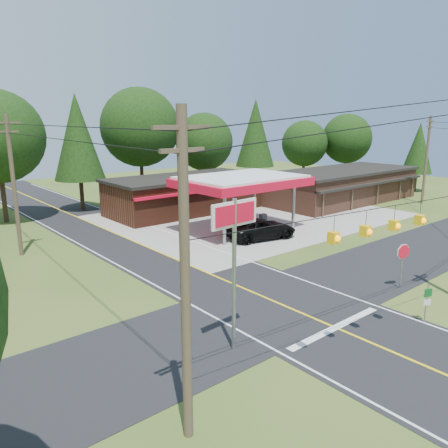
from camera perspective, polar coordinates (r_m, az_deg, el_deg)
ground at (r=23.87m, az=7.25°, el=-10.32°), size 120.00×120.00×0.00m
main_highway at (r=23.86m, az=7.25°, el=-10.30°), size 8.00×120.00×0.02m
cross_road at (r=23.86m, az=7.25°, el=-10.29°), size 70.00×7.00×0.02m
lane_center_yellow at (r=23.86m, az=7.25°, el=-10.26°), size 0.15×110.00×0.00m
gas_canopy at (r=37.80m, az=2.30°, el=5.39°), size 10.60×7.40×4.88m
convenience_store at (r=46.51m, az=-5.11°, el=3.95°), size 16.40×7.55×3.80m
strip_building at (r=54.32m, az=15.17°, el=4.91°), size 20.40×8.75×3.80m
utility_pole_near_left at (r=12.56m, az=-5.09°, el=-7.04°), size 1.80×0.30×10.00m
utility_pole_far_left at (r=33.98m, az=-25.78°, el=4.73°), size 1.80×0.30×10.00m
utility_pole_far_right at (r=55.66m, az=24.92°, el=7.74°), size 1.80×0.30×10.00m
overhead_beacons at (r=17.81m, az=19.87°, el=1.74°), size 17.04×2.04×1.03m
treeline_backdrop at (r=42.32m, az=-16.49°, el=10.11°), size 70.27×51.59×13.30m
suv_car at (r=35.99m, az=4.87°, el=-0.65°), size 7.09×7.09×1.65m
sedan_car at (r=46.36m, az=-1.64°, el=2.30°), size 4.47×4.47×1.19m
big_stop_sign at (r=17.56m, az=1.38°, el=-2.18°), size 2.44×0.27×6.57m
octagonal_stop_sign at (r=27.03m, az=22.37°, el=-3.78°), size 0.90×0.32×2.72m
route_sign_post at (r=23.35m, az=24.99°, el=-8.95°), size 0.39×0.19×2.00m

